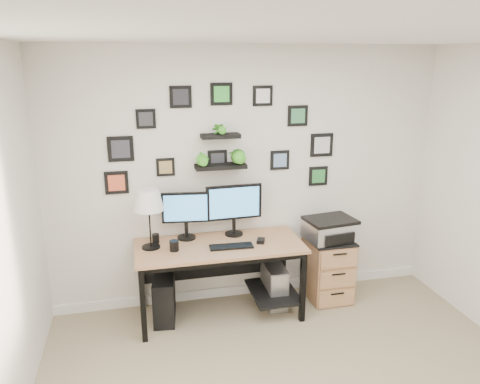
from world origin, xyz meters
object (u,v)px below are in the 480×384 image
object	(u,v)px
monitor_right	(234,206)
file_cabinet	(328,268)
desk	(222,254)
monitor_left	(186,212)
pc_tower_grey	(274,285)
table_lamp	(149,202)
printer	(330,229)
pc_tower_black	(164,298)
mug	(174,246)

from	to	relation	value
monitor_right	file_cabinet	size ratio (longest dim) A/B	0.84
desk	monitor_left	bearing A→B (deg)	150.27
pc_tower_grey	file_cabinet	world-z (taller)	file_cabinet
table_lamp	printer	xyz separation A→B (m)	(1.81, 0.01, -0.42)
monitor_right	table_lamp	xyz separation A→B (m)	(-0.83, -0.14, 0.15)
monitor_left	table_lamp	size ratio (longest dim) A/B	0.83
pc_tower_black	file_cabinet	bearing A→B (deg)	8.45
desk	monitor_right	bearing A→B (deg)	48.28
pc_tower_black	pc_tower_grey	bearing A→B (deg)	8.50
monitor_right	file_cabinet	bearing A→B (deg)	-6.76
table_lamp	pc_tower_black	xyz separation A→B (m)	(0.10, -0.02, -0.98)
pc_tower_grey	mug	bearing A→B (deg)	-172.66
desk	mug	distance (m)	0.51
mug	pc_tower_grey	distance (m)	1.18
printer	pc_tower_grey	bearing A→B (deg)	179.45
monitor_left	pc_tower_grey	distance (m)	1.20
monitor_right	file_cabinet	world-z (taller)	monitor_right
table_lamp	printer	distance (m)	1.86
monitor_left	table_lamp	world-z (taller)	table_lamp
monitor_right	monitor_left	bearing A→B (deg)	178.89
monitor_right	printer	world-z (taller)	monitor_right
monitor_left	pc_tower_grey	bearing A→B (deg)	-9.20
monitor_right	pc_tower_grey	bearing A→B (deg)	-18.56
table_lamp	monitor_right	bearing A→B (deg)	9.88
mug	file_cabinet	distance (m)	1.68
desk	table_lamp	distance (m)	0.89
mug	file_cabinet	xyz separation A→B (m)	(1.61, 0.15, -0.46)
monitor_right	table_lamp	distance (m)	0.86
printer	desk	bearing A→B (deg)	-178.10
table_lamp	mug	world-z (taller)	table_lamp
desk	monitor_right	xyz separation A→B (m)	(0.16, 0.18, 0.43)
monitor_left	file_cabinet	size ratio (longest dim) A/B	0.71
monitor_left	monitor_right	size ratio (longest dim) A/B	0.84
monitor_right	table_lamp	size ratio (longest dim) A/B	0.99
monitor_left	file_cabinet	xyz separation A→B (m)	(1.47, -0.13, -0.69)
table_lamp	pc_tower_grey	world-z (taller)	table_lamp
pc_tower_grey	desk	bearing A→B (deg)	-175.51
pc_tower_grey	monitor_left	bearing A→B (deg)	170.80
monitor_right	table_lamp	world-z (taller)	table_lamp
desk	pc_tower_black	distance (m)	0.71
desk	pc_tower_grey	size ratio (longest dim) A/B	3.66
file_cabinet	printer	size ratio (longest dim) A/B	1.27
table_lamp	printer	bearing A→B (deg)	0.23
monitor_right	printer	size ratio (longest dim) A/B	1.07
monitor_left	printer	size ratio (longest dim) A/B	0.90
printer	monitor_left	bearing A→B (deg)	174.25
table_lamp	file_cabinet	xyz separation A→B (m)	(1.82, 0.03, -0.87)
monitor_left	pc_tower_grey	size ratio (longest dim) A/B	1.08
pc_tower_grey	printer	size ratio (longest dim) A/B	0.83
pc_tower_black	file_cabinet	distance (m)	1.73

